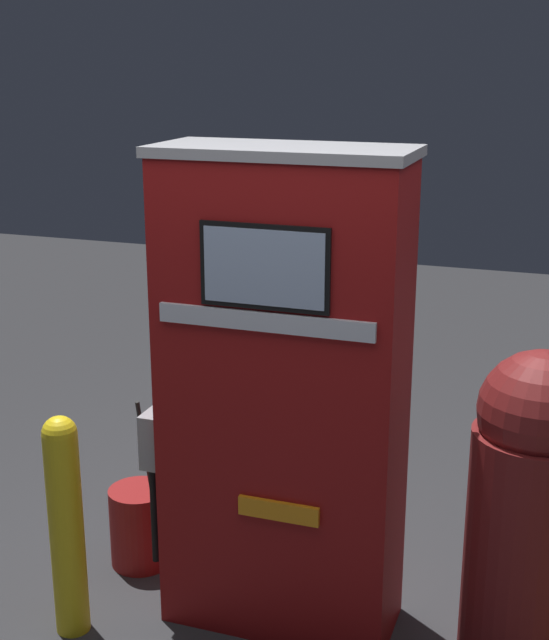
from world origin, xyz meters
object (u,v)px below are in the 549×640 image
at_px(safety_bollard, 66,521).
at_px(squeegee_bucket, 140,525).
at_px(trash_bin, 532,504).
at_px(gas_pump, 282,398).

relative_size(safety_bollard, squeegee_bucket, 1.14).
distance_m(safety_bollard, trash_bin, 1.83).
distance_m(gas_pump, squeegee_bucket, 1.12).
xyz_separation_m(safety_bollard, trash_bin, (1.76, 0.49, 0.14)).
relative_size(safety_bollard, trash_bin, 0.76).
bearing_deg(safety_bollard, trash_bin, 15.49).
height_order(trash_bin, squeegee_bucket, trash_bin).
bearing_deg(trash_bin, gas_pump, -173.46).
xyz_separation_m(gas_pump, safety_bollard, (-0.79, -0.38, -0.49)).
bearing_deg(gas_pump, trash_bin, 6.54).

